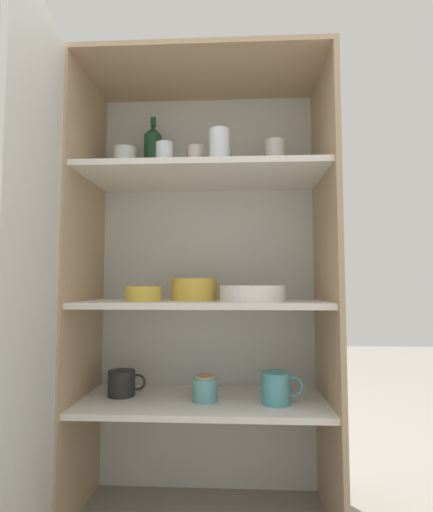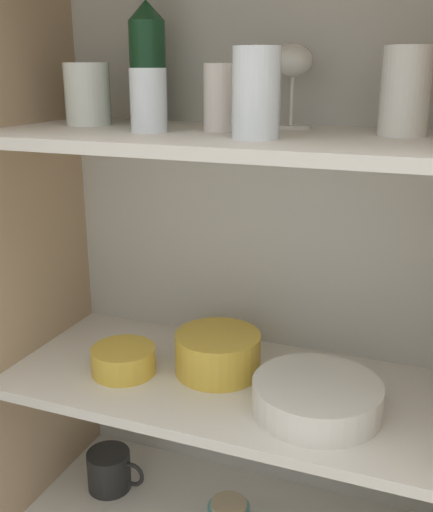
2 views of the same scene
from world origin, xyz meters
The scene contains 15 objects.
cupboard_back_panel centered at (0.00, 0.38, 0.77)m, with size 0.87×0.02×1.53m, color silver.
cupboard_side_left centered at (-0.43, 0.18, 0.77)m, with size 0.02×0.40×1.53m, color tan.
shelf_board_middle centered at (0.00, 0.18, 0.71)m, with size 0.84×0.37×0.02m, color silver.
shelf_board_upper centered at (0.00, 0.18, 1.17)m, with size 0.84×0.37×0.02m, color silver.
tumbler_glass_0 centered at (-0.03, 0.22, 1.23)m, with size 0.06×0.06×0.11m.
tumbler_glass_1 centered at (0.26, 0.24, 1.24)m, with size 0.08×0.08×0.13m.
tumbler_glass_2 centered at (0.06, 0.12, 1.24)m, with size 0.07×0.07×0.13m.
tumbler_glass_3 centered at (-0.14, 0.15, 1.23)m, with size 0.06×0.06×0.10m.
tumbler_glass_4 centered at (-0.30, 0.22, 1.23)m, with size 0.08×0.08×0.11m.
wine_glass_0 centered at (0.07, 0.31, 1.28)m, with size 0.07×0.07×0.14m.
wine_bottle centered at (-0.21, 0.29, 1.29)m, with size 0.07×0.07×0.26m.
plate_stack_white centered at (0.17, 0.14, 0.75)m, with size 0.22×0.22×0.05m.
mixing_bowl_large centered at (-0.04, 0.21, 0.76)m, with size 0.16×0.16×0.08m.
serving_bowl_small centered at (-0.20, 0.14, 0.75)m, with size 0.12×0.12×0.05m.
coffee_mug_primary centered at (-0.29, 0.20, 0.43)m, with size 0.13×0.09×0.09m.
Camera 2 is at (0.34, -0.75, 1.28)m, focal length 42.00 mm.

